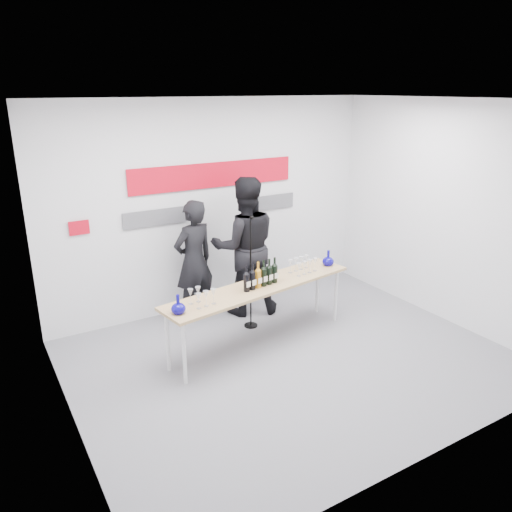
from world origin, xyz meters
The scene contains 12 objects.
ground centered at (0.00, 0.00, 0.00)m, with size 5.00×5.00×0.00m, color slate.
back_wall centered at (0.00, 2.00, 1.50)m, with size 5.00×0.04×3.00m, color silver.
signage centered at (-0.06, 1.97, 1.81)m, with size 3.38×0.02×0.79m.
tasting_table centered at (-0.11, 0.55, 0.73)m, with size 2.70×0.95×0.79m.
wine_bottles centered at (-0.12, 0.51, 0.96)m, with size 0.53×0.16×0.33m.
decanter_left centered at (-1.28, 0.32, 0.90)m, with size 0.16×0.16×0.21m, color #0C067A, non-canonical shape.
decanter_right centered at (1.08, 0.70, 0.90)m, with size 0.16×0.16×0.21m, color #0C067A, non-canonical shape.
glasses_left centered at (-0.98, 0.39, 0.89)m, with size 0.29×0.24×0.18m.
glasses_right centered at (0.62, 0.67, 0.89)m, with size 0.39×0.27×0.18m.
presenter_left centered at (-0.51, 1.65, 0.85)m, with size 0.62×0.41×1.71m, color black.
presenter_right centered at (0.21, 1.49, 0.99)m, with size 0.96×0.75×1.98m, color black.
mic_stand centered at (0.03, 1.02, 0.48)m, with size 0.18×0.18×1.57m.
Camera 1 is at (-3.08, -4.33, 3.12)m, focal length 35.00 mm.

